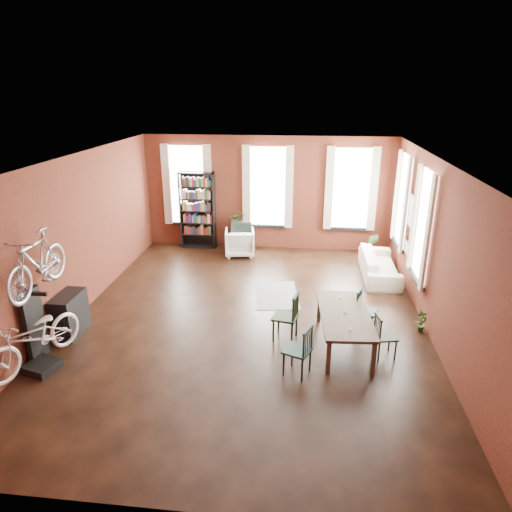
# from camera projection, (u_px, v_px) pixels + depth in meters

# --- Properties ---
(room) EXTENTS (9.00, 9.04, 3.22)m
(room) POSITION_uv_depth(u_px,v_px,m) (263.00, 210.00, 9.05)
(room) COLOR black
(room) RESTS_ON ground
(dining_table) EXTENTS (1.00, 1.96, 0.65)m
(dining_table) POSITION_uv_depth(u_px,v_px,m) (344.00, 329.00, 8.22)
(dining_table) COLOR #4A3C2C
(dining_table) RESTS_ON ground
(dining_chair_a) EXTENTS (0.53, 0.53, 0.87)m
(dining_chair_a) POSITION_uv_depth(u_px,v_px,m) (297.00, 350.00, 7.37)
(dining_chair_a) COLOR #163232
(dining_chair_a) RESTS_ON ground
(dining_chair_b) EXTENTS (0.51, 0.51, 0.94)m
(dining_chair_b) POSITION_uv_depth(u_px,v_px,m) (285.00, 316.00, 8.38)
(dining_chair_b) COLOR black
(dining_chair_b) RESTS_ON ground
(dining_chair_c) EXTENTS (0.42, 0.42, 0.78)m
(dining_chair_c) POSITION_uv_depth(u_px,v_px,m) (385.00, 336.00, 7.88)
(dining_chair_c) COLOR black
(dining_chair_c) RESTS_ON ground
(dining_chair_d) EXTENTS (0.48, 0.48, 0.82)m
(dining_chair_d) POSITION_uv_depth(u_px,v_px,m) (366.00, 311.00, 8.72)
(dining_chair_d) COLOR #163032
(dining_chair_d) RESTS_ON ground
(bookshelf) EXTENTS (1.00, 0.32, 2.20)m
(bookshelf) POSITION_uv_depth(u_px,v_px,m) (198.00, 210.00, 13.08)
(bookshelf) COLOR black
(bookshelf) RESTS_ON ground
(white_armchair) EXTENTS (0.89, 0.85, 0.82)m
(white_armchair) POSITION_uv_depth(u_px,v_px,m) (240.00, 241.00, 12.66)
(white_armchair) COLOR white
(white_armchair) RESTS_ON ground
(cream_sofa) EXTENTS (0.61, 2.08, 0.81)m
(cream_sofa) POSITION_uv_depth(u_px,v_px,m) (380.00, 261.00, 11.22)
(cream_sofa) COLOR beige
(cream_sofa) RESTS_ON ground
(striped_rug) EXTENTS (1.11, 1.59, 0.01)m
(striped_rug) POSITION_uv_depth(u_px,v_px,m) (277.00, 295.00, 10.33)
(striped_rug) COLOR black
(striped_rug) RESTS_ON ground
(bike_trainer) EXTENTS (0.59, 0.59, 0.14)m
(bike_trainer) POSITION_uv_depth(u_px,v_px,m) (42.00, 366.00, 7.58)
(bike_trainer) COLOR black
(bike_trainer) RESTS_ON ground
(bike_wall_rack) EXTENTS (0.16, 0.60, 1.30)m
(bike_wall_rack) POSITION_uv_depth(u_px,v_px,m) (34.00, 325.00, 7.70)
(bike_wall_rack) COLOR black
(bike_wall_rack) RESTS_ON ground
(console_table) EXTENTS (0.40, 0.80, 0.80)m
(console_table) POSITION_uv_depth(u_px,v_px,m) (70.00, 314.00, 8.61)
(console_table) COLOR black
(console_table) RESTS_ON ground
(plant_stand) EXTENTS (0.41, 0.41, 0.61)m
(plant_stand) POSITION_uv_depth(u_px,v_px,m) (237.00, 238.00, 13.23)
(plant_stand) COLOR black
(plant_stand) RESTS_ON ground
(plant_by_sofa) EXTENTS (0.54, 0.77, 0.31)m
(plant_by_sofa) POSITION_uv_depth(u_px,v_px,m) (370.00, 252.00, 12.56)
(plant_by_sofa) COLOR #325E25
(plant_by_sofa) RESTS_ON ground
(plant_small) EXTENTS (0.42, 0.50, 0.16)m
(plant_small) POSITION_uv_depth(u_px,v_px,m) (420.00, 328.00, 8.78)
(plant_small) COLOR #326327
(plant_small) RESTS_ON ground
(bicycle_floor) EXTENTS (0.90, 1.11, 1.83)m
(bicycle_floor) POSITION_uv_depth(u_px,v_px,m) (30.00, 314.00, 7.23)
(bicycle_floor) COLOR silver
(bicycle_floor) RESTS_ON bike_trainer
(bicycle_hung) EXTENTS (0.47, 1.00, 1.66)m
(bicycle_hung) POSITION_uv_depth(u_px,v_px,m) (33.00, 243.00, 7.16)
(bicycle_hung) COLOR #A5A8AD
(bicycle_hung) RESTS_ON bike_wall_rack
(plant_on_stand) EXTENTS (0.62, 0.65, 0.42)m
(plant_on_stand) POSITION_uv_depth(u_px,v_px,m) (237.00, 221.00, 13.02)
(plant_on_stand) COLOR #305723
(plant_on_stand) RESTS_ON plant_stand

